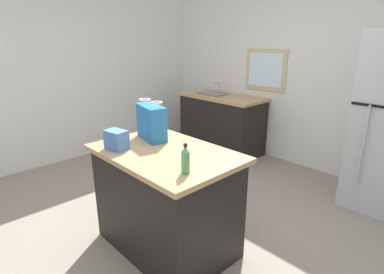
# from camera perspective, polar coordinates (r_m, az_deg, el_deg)

# --- Properties ---
(ground) EXTENTS (6.41, 6.41, 0.00)m
(ground) POSITION_cam_1_polar(r_m,az_deg,el_deg) (2.96, -2.03, -18.37)
(ground) COLOR gray
(back_wall) EXTENTS (5.35, 0.13, 2.70)m
(back_wall) POSITION_cam_1_polar(r_m,az_deg,el_deg) (4.42, 22.54, 11.38)
(back_wall) COLOR silver
(back_wall) RESTS_ON ground
(left_wall) EXTENTS (0.10, 4.89, 2.70)m
(left_wall) POSITION_cam_1_polar(r_m,az_deg,el_deg) (4.75, -24.65, 11.50)
(left_wall) COLOR silver
(left_wall) RESTS_ON ground
(kitchen_island) EXTENTS (1.20, 0.81, 0.89)m
(kitchen_island) POSITION_cam_1_polar(r_m,az_deg,el_deg) (2.65, -4.80, -11.58)
(kitchen_island) COLOR black
(kitchen_island) RESTS_ON ground
(sink_counter) EXTENTS (1.34, 0.66, 1.08)m
(sink_counter) POSITION_cam_1_polar(r_m,az_deg,el_deg) (4.96, 5.49, 2.71)
(sink_counter) COLOR black
(sink_counter) RESTS_ON ground
(shopping_bag) EXTENTS (0.36, 0.22, 0.35)m
(shopping_bag) POSITION_cam_1_polar(r_m,az_deg,el_deg) (2.72, -7.55, 2.74)
(shopping_bag) COLOR #236BAD
(shopping_bag) RESTS_ON kitchen_island
(small_box) EXTENTS (0.20, 0.15, 0.16)m
(small_box) POSITION_cam_1_polar(r_m,az_deg,el_deg) (2.54, -13.88, -0.52)
(small_box) COLOR #4775B7
(small_box) RESTS_ON kitchen_island
(bottle) EXTENTS (0.06, 0.06, 0.21)m
(bottle) POSITION_cam_1_polar(r_m,az_deg,el_deg) (2.03, -1.23, -4.33)
(bottle) COLOR #4C9956
(bottle) RESTS_ON kitchen_island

